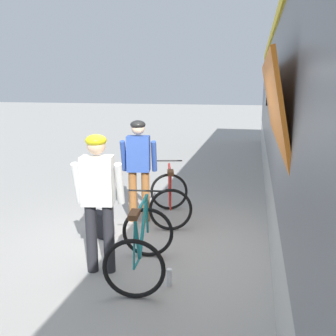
# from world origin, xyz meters

# --- Properties ---
(ground_plane) EXTENTS (80.00, 80.00, 0.00)m
(ground_plane) POSITION_xyz_m (0.00, 0.00, 0.00)
(ground_plane) COLOR #A09E99
(cyclist_near_in_blue) EXTENTS (0.65, 0.38, 1.76)m
(cyclist_near_in_blue) POSITION_xyz_m (-0.58, 1.02, 1.05)
(cyclist_near_in_blue) COLOR #935B2D
(cyclist_near_in_blue) RESTS_ON ground
(cyclist_far_in_white) EXTENTS (0.65, 0.38, 1.76)m
(cyclist_far_in_white) POSITION_xyz_m (-0.52, -0.77, 1.05)
(cyclist_far_in_white) COLOR #232328
(cyclist_far_in_white) RESTS_ON ground
(bicycle_near_red) EXTENTS (0.96, 1.21, 0.99)m
(bicycle_near_red) POSITION_xyz_m (-0.09, 1.22, 0.40)
(bicycle_near_red) COLOR black
(bicycle_near_red) RESTS_ON ground
(bicycle_far_teal) EXTENTS (0.85, 1.16, 0.99)m
(bicycle_far_teal) POSITION_xyz_m (0.01, -0.76, 0.40)
(bicycle_far_teal) COLOR black
(bicycle_far_teal) RESTS_ON ground
(backpack_on_platform) EXTENTS (0.33, 0.27, 0.40)m
(backpack_on_platform) POSITION_xyz_m (-0.97, 0.23, 0.20)
(backpack_on_platform) COLOR black
(backpack_on_platform) RESTS_ON ground
(water_bottle_near_the_bikes) EXTENTS (0.07, 0.07, 0.21)m
(water_bottle_near_the_bikes) POSITION_xyz_m (0.40, -0.91, 0.10)
(water_bottle_near_the_bikes) COLOR silver
(water_bottle_near_the_bikes) RESTS_ON ground
(water_bottle_by_the_backpack) EXTENTS (0.07, 0.07, 0.23)m
(water_bottle_by_the_backpack) POSITION_xyz_m (-0.84, 0.39, 0.11)
(water_bottle_by_the_backpack) COLOR silver
(water_bottle_by_the_backpack) RESTS_ON ground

